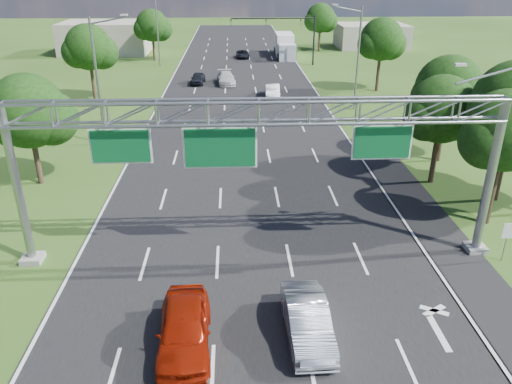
{
  "coord_description": "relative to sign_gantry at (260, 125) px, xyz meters",
  "views": [
    {
      "loc": [
        -0.85,
        -9.7,
        13.45
      ],
      "look_at": [
        0.21,
        13.43,
        2.91
      ],
      "focal_mm": 35.0,
      "sensor_mm": 36.0,
      "label": 1
    }
  ],
  "objects": [
    {
      "name": "tree_cluster_right",
      "position": [
        14.47,
        7.19,
        -1.58
      ],
      "size": [
        9.91,
        14.6,
        8.68
      ],
      "color": "#2D2116",
      "rests_on": "ground"
    },
    {
      "name": "tree_verge_lc",
      "position": [
        -13.25,
        58.04,
        -1.92
      ],
      "size": [
        5.76,
        4.8,
        7.62
      ],
      "color": "#2D2116",
      "rests_on": "ground"
    },
    {
      "name": "streetlight_l_far",
      "position": [
        -11.63,
        53.0,
        -1.31
      ],
      "size": [
        2.97,
        0.22,
        10.16
      ],
      "color": "gray",
      "rests_on": "ground"
    },
    {
      "name": "box_truck",
      "position": [
        7.21,
        60.56,
        -5.2
      ],
      "size": [
        2.86,
        9.36,
        3.53
      ],
      "rotation": [
        0.0,
        0.0,
        -0.02
      ],
      "color": "white",
      "rests_on": "ground"
    },
    {
      "name": "red_coupe",
      "position": [
        -3.22,
        -6.49,
        -6.05
      ],
      "size": [
        2.19,
        5.03,
        1.69
      ],
      "primitive_type": "imported",
      "rotation": [
        0.0,
        0.0,
        0.04
      ],
      "color": "maroon",
      "rests_on": "ground"
    },
    {
      "name": "car_queue_b",
      "position": [
        0.42,
        59.67,
        -6.31
      ],
      "size": [
        2.08,
        4.25,
        1.16
      ],
      "primitive_type": "imported",
      "rotation": [
        0.0,
        0.0,
        0.04
      ],
      "color": "black",
      "rests_on": "ground"
    },
    {
      "name": "traffic_signal",
      "position": [
        7.15,
        53.0,
        -1.72
      ],
      "size": [
        12.21,
        0.24,
        7.0
      ],
      "color": "black",
      "rests_on": "ground"
    },
    {
      "name": "tree_verge_rd",
      "position": [
        15.75,
        36.04,
        -1.26
      ],
      "size": [
        5.76,
        4.8,
        8.28
      ],
      "color": "#2D2116",
      "rests_on": "ground"
    },
    {
      "name": "tree_verge_la",
      "position": [
        -14.25,
        10.04,
        -2.13
      ],
      "size": [
        5.76,
        4.8,
        7.4
      ],
      "color": "#2D2116",
      "rests_on": "ground"
    },
    {
      "name": "tree_verge_re",
      "position": [
        13.75,
        66.04,
        -1.7
      ],
      "size": [
        5.76,
        4.8,
        7.84
      ],
      "color": "#2D2116",
      "rests_on": "ground"
    },
    {
      "name": "regulatory_sign",
      "position": [
        12.07,
        -1.02,
        -5.38
      ],
      "size": [
        0.6,
        0.08,
        2.1
      ],
      "color": "gray",
      "rests_on": "ground"
    },
    {
      "name": "road_flare",
      "position": [
        9.87,
        2.0,
        -6.89
      ],
      "size": [
        3.0,
        30.0,
        0.02
      ],
      "primitive_type": "cube",
      "color": "black",
      "rests_on": "ground"
    },
    {
      "name": "ground",
      "position": [
        -0.33,
        18.0,
        -6.89
      ],
      "size": [
        220.0,
        220.0,
        0.0
      ],
      "primitive_type": "plane",
      "color": "#274715",
      "rests_on": "ground"
    },
    {
      "name": "road",
      "position": [
        -0.33,
        18.0,
        -6.89
      ],
      "size": [
        18.0,
        180.0,
        0.02
      ],
      "primitive_type": "cube",
      "color": "black",
      "rests_on": "ground"
    },
    {
      "name": "streetlight_r_mid",
      "position": [
        10.97,
        28.0,
        -1.31
      ],
      "size": [
        2.97,
        0.22,
        10.16
      ],
      "color": "gray",
      "rests_on": "ground"
    },
    {
      "name": "streetlight_l_near",
      "position": [
        -11.63,
        18.0,
        -1.31
      ],
      "size": [
        2.97,
        0.22,
        10.16
      ],
      "color": "gray",
      "rests_on": "ground"
    },
    {
      "name": "building_right",
      "position": [
        23.67,
        70.0,
        -4.89
      ],
      "size": [
        12.0,
        9.0,
        4.0
      ],
      "primitive_type": "cube",
      "color": "gray",
      "rests_on": "ground"
    },
    {
      "name": "building_left",
      "position": [
        -22.33,
        66.0,
        -4.39
      ],
      "size": [
        14.0,
        10.0,
        5.0
      ],
      "primitive_type": "cube",
      "color": "gray",
      "rests_on": "ground"
    },
    {
      "name": "silver_sedan",
      "position": [
        1.55,
        -6.11,
        -6.13
      ],
      "size": [
        1.76,
        4.67,
        1.52
      ],
      "primitive_type": "imported",
      "rotation": [
        0.0,
        0.0,
        0.03
      ],
      "color": "#AAB0B5",
      "rests_on": "ground"
    },
    {
      "name": "tree_verge_lb",
      "position": [
        -16.25,
        33.04,
        -1.48
      ],
      "size": [
        5.76,
        4.8,
        8.06
      ],
      "color": "#2D2116",
      "rests_on": "ground"
    },
    {
      "name": "sign_gantry",
      "position": [
        0.0,
        0.0,
        0.0
      ],
      "size": [
        23.5,
        1.0,
        9.56
      ],
      "color": "gray",
      "rests_on": "ground"
    },
    {
      "name": "car_queue_a",
      "position": [
        -2.05,
        40.52,
        -6.16
      ],
      "size": [
        2.52,
        5.21,
        1.46
      ],
      "primitive_type": "imported",
      "rotation": [
        0.0,
        0.0,
        0.1
      ],
      "color": "#BDBDBD",
      "rests_on": "ground"
    },
    {
      "name": "car_queue_c",
      "position": [
        -5.57,
        40.76,
        -6.21
      ],
      "size": [
        1.86,
        4.08,
        1.36
      ],
      "primitive_type": "imported",
      "rotation": [
        0.0,
        0.0,
        -0.07
      ],
      "color": "black",
      "rests_on": "ground"
    },
    {
      "name": "car_queue_d",
      "position": [
        3.16,
        33.07,
        -6.17
      ],
      "size": [
        1.73,
        4.47,
        1.45
      ],
      "primitive_type": "imported",
      "rotation": [
        0.0,
        0.0,
        -0.04
      ],
      "color": "silver",
      "rests_on": "ground"
    }
  ]
}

